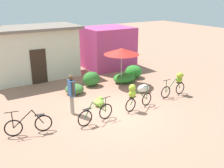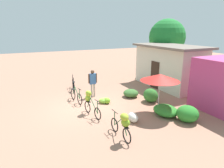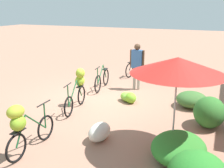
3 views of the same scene
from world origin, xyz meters
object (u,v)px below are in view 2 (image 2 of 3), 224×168
Objects in this scene: building_low at (169,66)px; market_umbrella at (160,77)px; bicycle_near_pile at (76,96)px; bicycle_by_shop at (123,123)px; produce_sack at (133,117)px; tree_behind_building at (167,37)px; banana_pile_on_ground at (104,101)px; bicycle_leftmost at (73,85)px; bicycle_center_loaded at (90,101)px; person_vendor at (93,80)px.

market_umbrella is (3.91, -3.97, 0.36)m from building_low.
bicycle_by_shop is at bearing 5.77° from bicycle_near_pile.
produce_sack is (4.18, -5.67, -1.37)m from building_low.
tree_behind_building is 6.74× the size of banana_pile_on_ground.
bicycle_leftmost is 2.24× the size of banana_pile_on_ground.
market_umbrella reaches higher than banana_pile_on_ground.
bicycle_near_pile is (2.56, -0.51, 0.00)m from bicycle_leftmost.
bicycle_center_loaded is (4.64, -0.36, 0.35)m from bicycle_leftmost.
market_umbrella is at bearing 99.13° from produce_sack.
bicycle_near_pile is at bearing -69.07° from person_vendor.
building_low is 7.49× the size of banana_pile_on_ground.
bicycle_by_shop is (5.00, 0.51, 0.35)m from bicycle_near_pile.
bicycle_center_loaded is 0.94× the size of person_vendor.
building_low is 3.24× the size of person_vendor.
tree_behind_building is 9.18m from person_vendor.
tree_behind_building reaches higher than bicycle_leftmost.
bicycle_near_pile is (-3.51, -3.41, -1.58)m from market_umbrella.
tree_behind_building reaches higher than person_vendor.
tree_behind_building is at bearing 138.22° from market_umbrella.
market_umbrella is at bearing 37.72° from banana_pile_on_ground.
bicycle_by_shop is at bearing -47.19° from tree_behind_building.
bicycle_center_loaded is (-1.43, -3.26, -1.24)m from market_umbrella.
market_umbrella is 3.49m from bicycle_by_shop.
bicycle_center_loaded is 2.38× the size of produce_sack.
market_umbrella is at bearing 25.50° from bicycle_leftmost.
building_low reaches higher than bicycle_near_pile.
market_umbrella is 6.91m from bicycle_leftmost.
building_low is 7.69m from bicycle_center_loaded.
produce_sack is (3.78, 1.71, -0.15)m from bicycle_near_pile.
bicycle_center_loaded reaches higher than produce_sack.
person_vendor reaches higher than banana_pile_on_ground.
bicycle_leftmost is at bearing -169.28° from produce_sack.
banana_pile_on_ground is (-4.05, 0.93, -0.55)m from bicycle_by_shop.
tree_behind_building is 3.12× the size of bicycle_center_loaded.
banana_pile_on_ground is at bearing 131.01° from bicycle_center_loaded.
produce_sack is (2.82, 0.28, 0.06)m from banana_pile_on_ground.
tree_behind_building reaches higher than bicycle_near_pile.
banana_pile_on_ground is at bearing 7.13° from person_vendor.
bicycle_by_shop is 1.79m from produce_sack.
bicycle_leftmost is 0.97× the size of person_vendor.
bicycle_leftmost is at bearing 168.71° from bicycle_near_pile.
building_low is at bearing -36.29° from tree_behind_building.
building_low is 7.49m from bicycle_near_pile.
bicycle_by_shop is 5.55m from person_vendor.
bicycle_by_shop is at bearing -51.84° from building_low.
tree_behind_building is 7.42× the size of produce_sack.
market_umbrella is 1.19× the size of person_vendor.
tree_behind_building reaches higher than banana_pile_on_ground.
bicycle_leftmost is (-2.17, -6.87, -1.23)m from building_low.
person_vendor is at bearing 19.64° from bicycle_leftmost.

